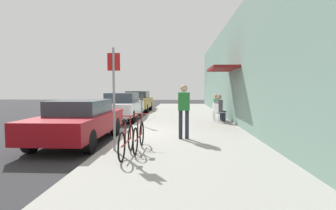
% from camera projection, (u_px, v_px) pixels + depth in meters
% --- Properties ---
extents(ground_plane, '(60.00, 60.00, 0.00)m').
position_uv_depth(ground_plane, '(122.00, 137.00, 9.37)').
color(ground_plane, '#2D2D30').
extents(sidewalk_slab, '(4.50, 32.00, 0.12)m').
position_uv_depth(sidewalk_slab, '(185.00, 127.00, 11.25)').
color(sidewalk_slab, '#9E9B93').
rests_on(sidewalk_slab, ground_plane).
extents(building_facade, '(1.40, 32.00, 5.12)m').
position_uv_depth(building_facade, '(242.00, 68.00, 10.99)').
color(building_facade, gray).
rests_on(building_facade, ground_plane).
extents(parked_car_0, '(1.80, 4.40, 1.33)m').
position_uv_depth(parked_car_0, '(79.00, 120.00, 8.31)').
color(parked_car_0, maroon).
rests_on(parked_car_0, ground_plane).
extents(parked_car_1, '(1.80, 4.40, 1.46)m').
position_uv_depth(parked_car_1, '(122.00, 106.00, 14.34)').
color(parked_car_1, silver).
rests_on(parked_car_1, ground_plane).
extents(parked_car_2, '(1.80, 4.40, 1.50)m').
position_uv_depth(parked_car_2, '(138.00, 101.00, 19.59)').
color(parked_car_2, '#A58433').
rests_on(parked_car_2, ground_plane).
extents(parking_meter, '(0.12, 0.10, 1.32)m').
position_uv_depth(parking_meter, '(142.00, 108.00, 11.06)').
color(parking_meter, slate).
rests_on(parking_meter, sidewalk_slab).
extents(street_sign, '(0.32, 0.06, 2.60)m').
position_uv_depth(street_sign, '(114.00, 91.00, 6.66)').
color(street_sign, gray).
rests_on(street_sign, sidewalk_slab).
extents(bicycle_0, '(0.46, 1.71, 0.90)m').
position_uv_depth(bicycle_0, '(127.00, 141.00, 6.20)').
color(bicycle_0, black).
rests_on(bicycle_0, sidewalk_slab).
extents(bicycle_1, '(0.46, 1.71, 0.90)m').
position_uv_depth(bicycle_1, '(139.00, 136.00, 6.83)').
color(bicycle_1, black).
rests_on(bicycle_1, sidewalk_slab).
extents(cafe_chair_0, '(0.56, 0.56, 0.87)m').
position_uv_depth(cafe_chair_0, '(219.00, 111.00, 12.39)').
color(cafe_chair_0, silver).
rests_on(cafe_chair_0, sidewalk_slab).
extents(seated_patron_0, '(0.51, 0.46, 1.29)m').
position_uv_depth(seated_patron_0, '(220.00, 107.00, 12.39)').
color(seated_patron_0, '#232838').
rests_on(seated_patron_0, sidewalk_slab).
extents(cafe_chair_1, '(0.45, 0.45, 0.87)m').
position_uv_depth(cafe_chair_1, '(216.00, 110.00, 13.33)').
color(cafe_chair_1, silver).
rests_on(cafe_chair_1, sidewalk_slab).
extents(seated_patron_1, '(0.43, 0.37, 1.29)m').
position_uv_depth(seated_patron_1, '(217.00, 106.00, 13.31)').
color(seated_patron_1, '#232838').
rests_on(seated_patron_1, sidewalk_slab).
extents(pedestrian_standing, '(0.36, 0.22, 1.70)m').
position_uv_depth(pedestrian_standing, '(184.00, 107.00, 8.25)').
color(pedestrian_standing, '#232838').
rests_on(pedestrian_standing, sidewalk_slab).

